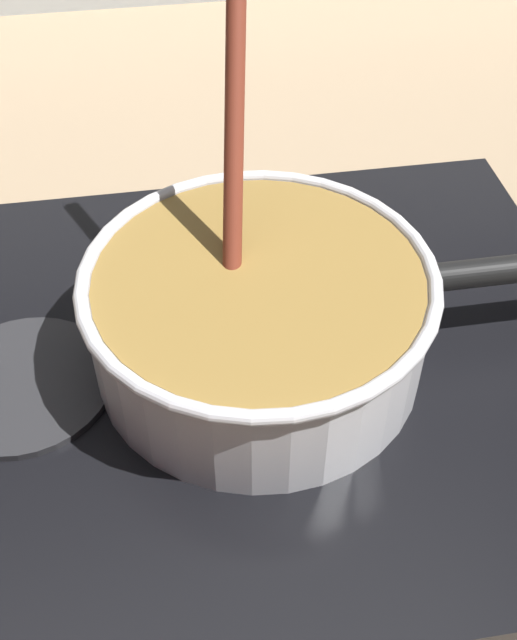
# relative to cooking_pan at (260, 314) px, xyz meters

# --- Properties ---
(ground) EXTENTS (2.40, 1.60, 0.04)m
(ground) POSITION_rel_cooking_pan_xyz_m (-0.09, -0.07, -0.08)
(ground) COLOR #9E8466
(hob_plate) EXTENTS (0.56, 0.48, 0.01)m
(hob_plate) POSITION_rel_cooking_pan_xyz_m (-0.00, -0.00, -0.05)
(hob_plate) COLOR black
(hob_plate) RESTS_ON ground
(burner_ring) EXTENTS (0.20, 0.20, 0.01)m
(burner_ring) POSITION_rel_cooking_pan_xyz_m (-0.00, -0.00, -0.04)
(burner_ring) COLOR #592D0C
(burner_ring) RESTS_ON hob_plate
(spare_burner) EXTENTS (0.14, 0.14, 0.01)m
(spare_burner) POSITION_rel_cooking_pan_xyz_m (-0.18, -0.00, -0.05)
(spare_burner) COLOR #262628
(spare_burner) RESTS_ON hob_plate
(cooking_pan) EXTENTS (0.42, 0.28, 0.29)m
(cooking_pan) POSITION_rel_cooking_pan_xyz_m (0.00, 0.00, 0.00)
(cooking_pan) COLOR silver
(cooking_pan) RESTS_ON hob_plate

